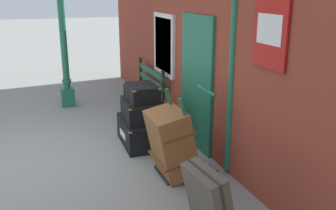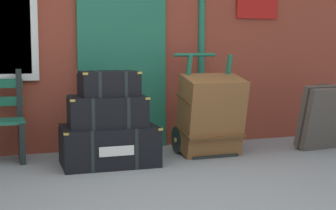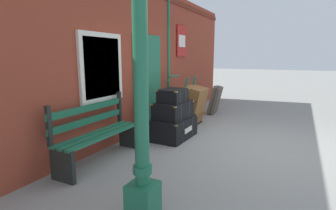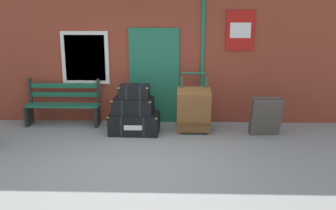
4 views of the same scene
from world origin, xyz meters
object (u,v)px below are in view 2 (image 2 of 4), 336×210
Objects in this scene: porters_trolley at (205,130)px; large_brown_trunk at (211,115)px; suitcase_slate at (323,117)px; steamer_trunk_middle at (107,111)px; steamer_trunk_base at (109,145)px; steamer_trunk_top at (109,83)px.

porters_trolley is 1.24× the size of large_brown_trunk.
suitcase_slate is at bearing -12.21° from porters_trolley.
suitcase_slate is (2.68, -0.07, -0.18)m from steamer_trunk_middle.
porters_trolley is (1.21, 0.24, 0.06)m from steamer_trunk_base.
steamer_trunk_middle is 1.05× the size of suitcase_slate.
porters_trolley is (1.23, 0.24, -0.31)m from steamer_trunk_middle.
steamer_trunk_top is at bearing 178.13° from suitcase_slate.
steamer_trunk_middle is at bearing -177.01° from large_brown_trunk.
porters_trolley reaches higher than steamer_trunk_base.
porters_trolley reaches higher than steamer_trunk_middle.
steamer_trunk_top is (0.03, 0.02, 0.29)m from steamer_trunk_middle.
suitcase_slate is (2.66, -0.07, 0.19)m from steamer_trunk_base.
large_brown_trunk is at bearing 174.71° from suitcase_slate.
steamer_trunk_top reaches higher than large_brown_trunk.
steamer_trunk_top reaches higher than steamer_trunk_middle.
steamer_trunk_middle is at bearing -147.12° from steamer_trunk_top.
large_brown_trunk is 1.45m from suitcase_slate.
steamer_trunk_base is 0.37m from steamer_trunk_middle.
porters_trolley is 1.47× the size of suitcase_slate.
steamer_trunk_base is at bearing 8.32° from steamer_trunk_middle.
large_brown_trunk reaches higher than steamer_trunk_middle.
steamer_trunk_top is at bearing 59.91° from steamer_trunk_base.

